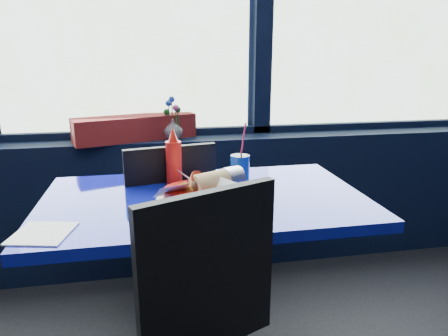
% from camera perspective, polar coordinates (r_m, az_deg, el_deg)
% --- Properties ---
extents(window_sill, '(5.00, 0.26, 0.80)m').
position_cam_1_polar(window_sill, '(2.44, -12.56, -5.20)').
color(window_sill, black).
rests_on(window_sill, ground).
extents(near_table, '(1.20, 0.70, 0.75)m').
position_cam_1_polar(near_table, '(1.58, -2.71, -10.27)').
color(near_table, black).
rests_on(near_table, ground).
extents(chair_near_back, '(0.47, 0.48, 0.90)m').
position_cam_1_polar(chair_near_back, '(1.88, -6.82, -7.52)').
color(chair_near_back, black).
rests_on(chair_near_back, ground).
extents(planter_box, '(0.69, 0.36, 0.13)m').
position_cam_1_polar(planter_box, '(2.30, -12.56, 5.63)').
color(planter_box, maroon).
rests_on(planter_box, window_sill).
extents(flower_vase, '(0.14, 0.14, 0.24)m').
position_cam_1_polar(flower_vase, '(2.27, -7.33, 5.93)').
color(flower_vase, silver).
rests_on(flower_vase, window_sill).
extents(food_basket, '(0.31, 0.29, 0.11)m').
position_cam_1_polar(food_basket, '(1.44, -2.76, -3.29)').
color(food_basket, red).
rests_on(food_basket, near_table).
extents(ketchup_bottle, '(0.06, 0.06, 0.24)m').
position_cam_1_polar(ketchup_bottle, '(1.62, -7.18, 1.16)').
color(ketchup_bottle, red).
rests_on(ketchup_bottle, near_table).
extents(soda_cup, '(0.08, 0.08, 0.26)m').
position_cam_1_polar(soda_cup, '(1.62, 2.31, -0.20)').
color(soda_cup, '#0E389B').
rests_on(soda_cup, near_table).
extents(napkin, '(0.19, 0.19, 0.00)m').
position_cam_1_polar(napkin, '(1.32, -24.51, -8.49)').
color(napkin, white).
rests_on(napkin, near_table).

